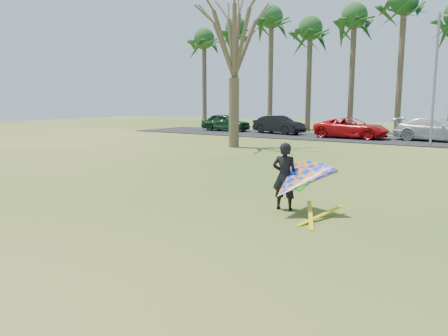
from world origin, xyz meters
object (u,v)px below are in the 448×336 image
Objects in this scene: car_1 at (279,125)px; streetlight at (438,73)px; car_3 at (436,129)px; kite_flyer at (295,181)px; car_2 at (351,128)px; bare_tree_left at (234,31)px; car_0 at (226,122)px.

streetlight is at bearing -92.34° from car_1.
car_3 is (-0.37, 3.54, -3.60)m from streetlight.
car_3 is at bearing -76.38° from car_1.
car_1 is 25.87m from kite_flyer.
kite_flyer is (5.62, -22.12, 0.05)m from car_2.
bare_tree_left is 12.32m from car_1.
car_0 is at bearing 125.83° from bare_tree_left.
streetlight reaches higher than kite_flyer.
car_1 is at bearing 83.23° from car_2.
car_0 is at bearing 127.13° from kite_flyer.
bare_tree_left is at bearing -145.16° from car_0.
bare_tree_left is at bearing 156.84° from car_2.
car_0 is 12.01m from car_2.
streetlight is at bearing -102.86° from car_0.
kite_flyer is at bearing -174.61° from car_3.
car_3 reaches higher than car_2.
car_2 is at bearing 104.25° from kite_flyer.
car_1 reaches higher than car_2.
kite_flyer is (0.01, -22.97, -0.01)m from car_3.
bare_tree_left is at bearing -154.67° from car_1.
bare_tree_left is at bearing -145.43° from streetlight.
car_1 is at bearing 95.71° from car_3.
kite_flyer reaches higher than car_3.
car_3 is at bearing 90.01° from kite_flyer.
car_2 is at bearing 155.86° from streetlight.
bare_tree_left is 16.95m from kite_flyer.
car_2 is (4.18, 9.68, -6.11)m from bare_tree_left.
streetlight is at bearing 88.93° from kite_flyer.
car_0 reaches higher than car_1.
kite_flyer reaches higher than car_0.
car_0 is 1.92× the size of kite_flyer.
car_2 is (-5.98, 2.68, -3.66)m from streetlight.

